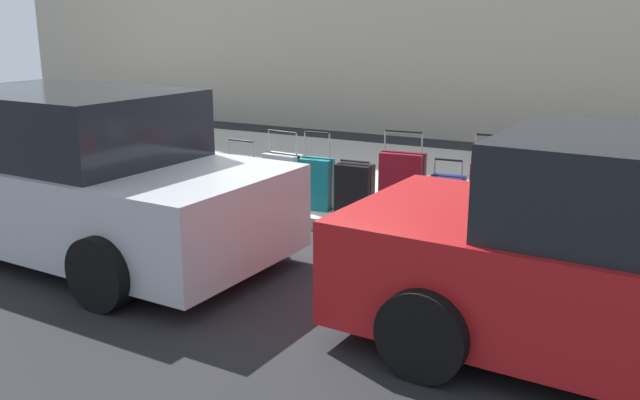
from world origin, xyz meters
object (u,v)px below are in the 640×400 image
(suitcase_maroon_5, at_px, (402,186))
(bollard_post, at_px, (154,163))
(suitcase_olive_9, at_px, (242,179))
(suitcase_silver_8, at_px, (283,178))
(suitcase_navy_4, at_px, (447,200))
(suitcase_teal_0, at_px, (636,225))
(suitcase_olive_2, at_px, (534,211))
(suitcase_black_6, at_px, (355,189))
(suitcase_silver_1, at_px, (581,209))
(parked_car_silver_1, at_px, (71,177))
(fire_hydrant, at_px, (195,159))
(suitcase_teal_7, at_px, (317,184))
(suitcase_red_3, at_px, (489,197))

(suitcase_maroon_5, bearing_deg, bollard_post, 3.00)
(suitcase_olive_9, bearing_deg, suitcase_silver_8, -172.32)
(suitcase_navy_4, distance_m, bollard_post, 4.04)
(suitcase_teal_0, xyz_separation_m, suitcase_olive_2, (0.98, -0.04, 0.01))
(suitcase_black_6, height_order, suitcase_olive_9, suitcase_olive_9)
(suitcase_silver_1, height_order, bollard_post, suitcase_silver_1)
(suitcase_teal_0, bearing_deg, suitcase_black_6, 1.50)
(suitcase_olive_2, relative_size, parked_car_silver_1, 0.13)
(suitcase_navy_4, bearing_deg, suitcase_teal_0, 178.83)
(suitcase_silver_1, distance_m, suitcase_navy_4, 1.41)
(suitcase_teal_0, xyz_separation_m, suitcase_maroon_5, (2.45, -0.01, 0.12))
(suitcase_maroon_5, height_order, suitcase_silver_8, suitcase_maroon_5)
(suitcase_olive_9, xyz_separation_m, fire_hydrant, (0.79, -0.06, 0.17))
(suitcase_maroon_5, height_order, bollard_post, suitcase_maroon_5)
(fire_hydrant, bearing_deg, suitcase_olive_2, -179.23)
(suitcase_silver_1, xyz_separation_m, suitcase_teal_7, (2.98, 0.08, -0.05))
(suitcase_teal_7, relative_size, suitcase_olive_9, 1.24)
(suitcase_olive_2, height_order, bollard_post, bollard_post)
(suitcase_teal_7, bearing_deg, suitcase_black_6, -179.22)
(suitcase_silver_8, distance_m, bollard_post, 1.95)
(bollard_post, bearing_deg, suitcase_navy_4, -177.02)
(suitcase_maroon_5, relative_size, suitcase_olive_9, 1.35)
(suitcase_teal_0, height_order, suitcase_silver_1, suitcase_silver_1)
(suitcase_navy_4, bearing_deg, suitcase_olive_2, 179.95)
(suitcase_olive_2, xyz_separation_m, suitcase_silver_8, (3.05, 0.05, 0.03))
(suitcase_maroon_5, distance_m, suitcase_silver_8, 1.58)
(suitcase_black_6, height_order, bollard_post, bollard_post)
(suitcase_silver_8, xyz_separation_m, suitcase_olive_9, (0.56, 0.08, -0.05))
(suitcase_navy_4, height_order, suitcase_teal_7, suitcase_teal_7)
(suitcase_teal_0, relative_size, suitcase_olive_9, 1.13)
(suitcase_silver_1, height_order, suitcase_silver_8, suitcase_silver_1)
(suitcase_silver_8, bearing_deg, suitcase_red_3, 179.93)
(bollard_post, xyz_separation_m, parked_car_silver_1, (-0.75, 2.09, 0.31))
(suitcase_teal_0, height_order, suitcase_black_6, suitcase_teal_0)
(suitcase_red_3, relative_size, parked_car_silver_1, 0.22)
(suitcase_navy_4, xyz_separation_m, bollard_post, (4.04, 0.21, 0.06))
(suitcase_navy_4, xyz_separation_m, fire_hydrant, (3.46, 0.06, 0.14))
(suitcase_maroon_5, bearing_deg, suitcase_silver_8, 0.76)
(suitcase_teal_0, height_order, suitcase_navy_4, suitcase_teal_0)
(suitcase_teal_7, bearing_deg, suitcase_navy_4, -175.45)
(suitcase_silver_8, bearing_deg, bollard_post, 4.81)
(suitcase_silver_1, height_order, suitcase_olive_2, suitcase_silver_1)
(suitcase_navy_4, relative_size, suitcase_black_6, 1.15)
(suitcase_olive_9, bearing_deg, suitcase_maroon_5, -177.41)
(suitcase_maroon_5, relative_size, suitcase_teal_7, 1.09)
(suitcase_olive_9, bearing_deg, suitcase_teal_0, -178.96)
(suitcase_maroon_5, relative_size, fire_hydrant, 1.28)
(suitcase_maroon_5, distance_m, suitcase_black_6, 0.57)
(suitcase_olive_2, xyz_separation_m, bollard_post, (4.98, 0.21, 0.06))
(bollard_post, bearing_deg, suitcase_olive_2, -177.60)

